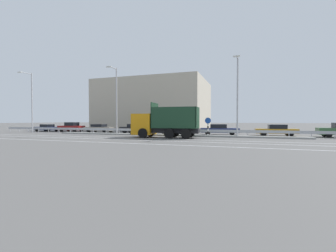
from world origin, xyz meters
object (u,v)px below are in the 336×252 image
Objects in this scene: street_lamp_2 at (237,94)px; parked_car_4 at (174,128)px; parked_car_3 at (136,128)px; dump_truck at (157,125)px; parked_car_1 at (71,127)px; parked_car_6 at (276,130)px; street_lamp_1 at (116,98)px; parked_car_0 at (47,128)px; street_lamp_0 at (31,100)px; parked_car_2 at (100,128)px; parked_car_5 at (220,129)px; median_road_sign at (208,127)px.

parked_car_4 is at bearing 156.72° from street_lamp_2.
dump_truck is at bearing 43.56° from parked_car_3.
parked_car_1 is 30.69m from parked_car_6.
parked_car_4 is at bearing 89.80° from parked_car_6.
street_lamp_1 reaches higher than parked_car_1.
parked_car_0 is (-22.66, 6.40, -0.72)m from dump_truck.
street_lamp_0 reaches higher than street_lamp_2.
street_lamp_1 is at bearing 123.20° from parked_car_4.
street_lamp_0 reaches higher than street_lamp_1.
parked_car_3 is (6.17, 0.13, 0.02)m from parked_car_2.
street_lamp_0 reaches higher than parked_car_5.
median_road_sign is 27.38m from street_lamp_0.
parked_car_2 is 6.17m from parked_car_3.
parked_car_1 reaches higher than parked_car_3.
street_lamp_2 is at bearing 77.19° from parked_car_2.
parked_car_5 is at bearing 88.43° from parked_car_6.
parked_car_6 is (34.73, 4.01, -4.34)m from street_lamp_0.
parked_car_5 reaches higher than parked_car_2.
street_lamp_0 is (-22.01, 2.97, 3.69)m from dump_truck.
dump_truck reaches higher than parked_car_5.
parked_car_2 is at bearing 170.32° from street_lamp_2.
parked_car_5 and parked_car_6 have the same top height.
parked_car_1 is (-17.98, 6.96, -0.58)m from dump_truck.
parked_car_0 is at bearing -89.07° from parked_car_3.
median_road_sign is 11.44m from parked_car_3.
street_lamp_1 is (-11.94, -0.27, 3.65)m from median_road_sign.
parked_car_2 is at bearing -87.74° from parked_car_3.
street_lamp_0 is at bearing 93.61° from parked_car_6.
parked_car_0 is at bearing 173.31° from street_lamp_2.
parked_car_0 is 0.79× the size of parked_car_5.
parked_car_4 is at bearing 8.77° from street_lamp_0.
parked_car_3 is 18.55m from parked_car_6.
parked_car_1 is 17.94m from parked_car_4.
street_lamp_2 is at bearing 76.82° from parked_car_3.
street_lamp_1 reaches higher than median_road_sign.
median_road_sign reaches higher than parked_car_1.
dump_truck is 1.55× the size of parked_car_6.
median_road_sign is 27.97m from parked_car_0.
dump_truck is 22.52m from street_lamp_0.
street_lamp_1 reaches higher than parked_car_2.
street_lamp_2 is at bearing -100.66° from parked_car_1.
parked_car_5 is at bearing -81.01° from parked_car_4.
parked_car_1 is at bearing 44.65° from street_lamp_0.
parked_car_3 reaches higher than parked_car_0.
parked_car_1 is (-23.07, 4.02, -0.38)m from median_road_sign.
parked_car_4 is 0.83× the size of parked_car_5.
dump_truck reaches higher than parked_car_3.
parked_car_2 is at bearing 145.27° from street_lamp_1.
dump_truck is 9.10m from parked_car_5.
street_lamp_0 reaches higher than parked_car_2.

